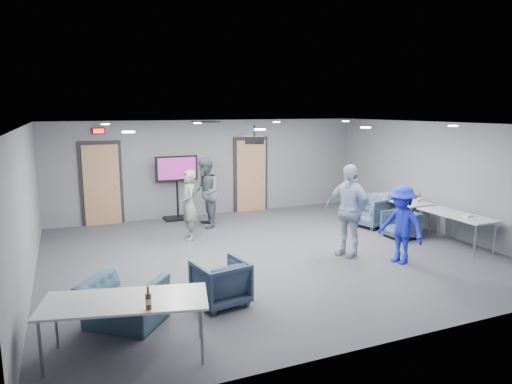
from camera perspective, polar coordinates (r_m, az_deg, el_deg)
name	(u,v)px	position (r m, az deg, el deg)	size (l,w,h in m)	color
floor	(269,253)	(9.71, 1.68, -7.67)	(9.00, 9.00, 0.00)	#37393F
ceiling	(270,124)	(9.24, 1.77, 8.46)	(9.00, 9.00, 0.00)	white
wall_back	(211,168)	(13.08, -5.60, 3.04)	(9.00, 0.02, 2.70)	slate
wall_front	(402,242)	(6.07, 17.73, -5.96)	(9.00, 0.02, 2.70)	slate
wall_left	(26,209)	(8.58, -26.79, -1.89)	(0.02, 8.00, 2.70)	slate
wall_right	(438,178)	(11.95, 21.74, 1.66)	(0.02, 8.00, 2.70)	slate
door_left	(102,184)	(12.53, -18.73, 0.91)	(1.06, 0.17, 2.24)	black
door_right	(251,175)	(13.48, -0.65, 2.09)	(1.06, 0.17, 2.24)	black
exit_sign	(98,131)	(12.37, -19.09, 7.22)	(0.32, 0.08, 0.16)	black
hvac_diffuser	(206,122)	(11.69, -6.31, 8.73)	(0.60, 0.60, 0.03)	black
downlights	(270,125)	(9.24, 1.77, 8.37)	(6.18, 3.78, 0.02)	white
person_a	(189,205)	(10.64, -8.39, -1.64)	(0.59, 0.39, 1.63)	gray
person_b	(205,193)	(11.69, -6.37, -0.09)	(0.87, 0.68, 1.80)	#525762
person_c	(348,210)	(9.57, 11.48, -2.24)	(1.12, 0.46, 1.90)	#9DA6CA
person_d	(401,225)	(9.38, 17.69, -3.92)	(1.00, 0.57, 1.54)	#1B24B1
chair_right_a	(371,212)	(12.15, 14.14, -2.38)	(0.84, 0.86, 0.78)	#3C4D68
chair_right_b	(401,225)	(11.29, 17.66, -3.91)	(0.68, 0.70, 0.64)	#324356
chair_front_a	(220,282)	(7.23, -4.46, -11.20)	(0.75, 0.77, 0.70)	#313F56
chair_front_b	(124,302)	(6.82, -16.19, -13.11)	(1.03, 0.90, 0.67)	#384D61
table_right_a	(398,200)	(12.29, 17.37, -1.00)	(0.77, 1.84, 0.73)	#A9ACAE
table_right_b	(456,216)	(10.94, 23.77, -2.79)	(0.71, 1.70, 0.73)	#A9ACAE
table_front_left	(125,303)	(5.89, -16.02, -13.19)	(2.10, 1.26, 0.73)	#A9ACAE
bottle_front	(148,301)	(5.52, -13.30, -13.08)	(0.07, 0.07, 0.28)	#58300F
bottle_right	(419,198)	(12.01, 19.72, -0.73)	(0.06, 0.06, 0.25)	#58300F
snack_box	(399,196)	(12.48, 17.41, -0.54)	(0.17, 0.11, 0.04)	#B9472E
wrapper	(468,216)	(10.77, 24.94, -2.69)	(0.20, 0.14, 0.05)	silver
tv_stand	(177,184)	(12.62, -9.83, 1.04)	(1.14, 0.55, 1.76)	black
projector	(254,140)	(9.05, -0.20, 6.55)	(0.47, 0.44, 0.36)	black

